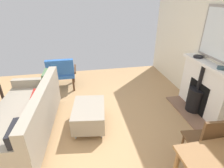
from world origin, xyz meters
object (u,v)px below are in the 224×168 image
at_px(fireplace, 201,91).
at_px(dining_chair_near_fireplace, 209,142).
at_px(sofa, 25,117).
at_px(armchair_accent, 61,72).
at_px(mantel_bowl_near, 198,57).
at_px(ottoman, 89,114).
at_px(mantel_bowl_far, 221,68).

bearing_deg(fireplace, dining_chair_near_fireplace, 56.92).
xyz_separation_m(sofa, armchair_accent, (-0.47, -1.54, 0.11)).
height_order(fireplace, mantel_bowl_near, mantel_bowl_near).
height_order(fireplace, ottoman, fireplace).
xyz_separation_m(mantel_bowl_near, sofa, (3.14, 0.41, -0.67)).
relative_size(mantel_bowl_far, sofa, 0.06).
bearing_deg(ottoman, mantel_bowl_near, -170.15).
bearing_deg(ottoman, fireplace, -178.52).
bearing_deg(sofa, mantel_bowl_far, 176.58).
distance_m(mantel_bowl_near, sofa, 3.24).
xyz_separation_m(fireplace, ottoman, (2.14, 0.06, -0.20)).
relative_size(mantel_bowl_near, dining_chair_near_fireplace, 0.18).
xyz_separation_m(fireplace, armchair_accent, (2.67, -1.44, 0.01)).
bearing_deg(ottoman, armchair_accent, -70.53).
distance_m(sofa, ottoman, 1.00).
relative_size(ottoman, dining_chair_near_fireplace, 0.89).
bearing_deg(dining_chair_near_fireplace, mantel_bowl_near, -117.69).
relative_size(ottoman, armchair_accent, 0.99).
height_order(mantel_bowl_far, dining_chair_near_fireplace, mantel_bowl_far).
relative_size(fireplace, mantel_bowl_far, 10.22).
height_order(ottoman, dining_chair_near_fireplace, dining_chair_near_fireplace).
distance_m(ottoman, armchair_accent, 1.60).
height_order(mantel_bowl_far, sofa, mantel_bowl_far).
xyz_separation_m(mantel_bowl_far, armchair_accent, (2.67, -1.72, -0.57)).
xyz_separation_m(mantel_bowl_near, mantel_bowl_far, (0.00, 0.60, 0.00)).
xyz_separation_m(mantel_bowl_near, armchair_accent, (2.67, -1.13, -0.57)).
bearing_deg(sofa, dining_chair_near_fireplace, 153.24).
height_order(mantel_bowl_far, ottoman, mantel_bowl_far).
height_order(armchair_accent, dining_chair_near_fireplace, dining_chair_near_fireplace).
bearing_deg(mantel_bowl_far, fireplace, -88.65).
bearing_deg(mantel_bowl_near, dining_chair_near_fireplace, 62.31).
distance_m(mantel_bowl_near, mantel_bowl_far, 0.60).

